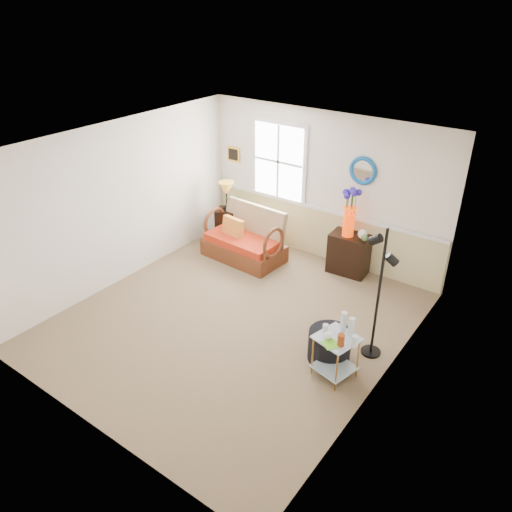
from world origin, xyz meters
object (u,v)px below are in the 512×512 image
Objects in this scene: side_table at (335,357)px; floor_lamp at (379,295)px; lamp_stand at (227,225)px; ottoman at (329,345)px; cabinet at (349,254)px; loveseat at (244,235)px.

side_table is 0.95m from floor_lamp.
side_table is at bearing -32.06° from lamp_stand.
ottoman is (3.26, -1.93, -0.11)m from lamp_stand.
ottoman is at bearing 130.23° from side_table.
lamp_stand is 3.79m from ottoman.
cabinet reaches higher than ottoman.
loveseat reaches higher than lamp_stand.
floor_lamp is at bearing -17.38° from loveseat.
cabinet is 2.67m from side_table.
cabinet is 0.38× the size of floor_lamp.
loveseat is 0.77× the size of floor_lamp.
ottoman is at bearing -73.14° from cabinet.
lamp_stand is at bearing -177.31° from cabinet.
loveseat reaches higher than ottoman.
cabinet is at bearing 6.59° from lamp_stand.
ottoman is at bearing -30.58° from lamp_stand.
cabinet is at bearing 110.76° from ottoman.
lamp_stand is 0.35× the size of floor_lamp.
floor_lamp is 0.92m from ottoman.
side_table is at bearing -102.18° from floor_lamp.
lamp_stand is 4.00m from floor_lamp.
floor_lamp is (0.19, 0.68, 0.62)m from side_table.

